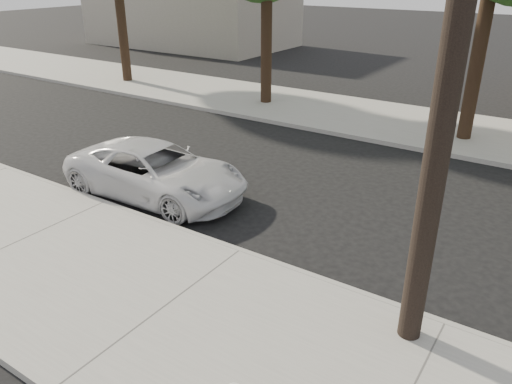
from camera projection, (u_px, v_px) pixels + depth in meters
ground at (293, 216)px, 11.60m from camera, size 120.00×120.00×0.00m
near_sidewalk at (164, 310)px, 8.31m from camera, size 90.00×4.40×0.15m
far_sidewalk at (410, 125)px, 18.01m from camera, size 90.00×5.00×0.15m
curb_near at (240, 253)px, 9.98m from camera, size 90.00×0.12×0.16m
building_far at (191, 9)px, 35.81m from camera, size 14.00×8.00×5.00m
utility_pole at (458, 24)px, 5.79m from camera, size 1.40×0.34×9.00m
police_cruiser at (156, 171)px, 12.38m from camera, size 4.85×2.40×1.32m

